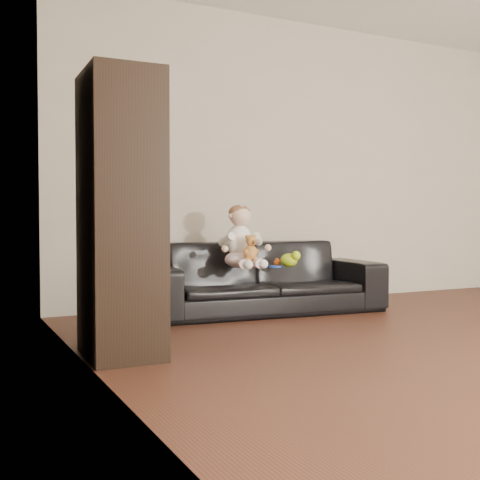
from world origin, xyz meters
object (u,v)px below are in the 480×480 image
cabinet (121,215)px  toy_rattle (277,263)px  sofa (260,277)px  toy_green (289,260)px  teddy_bear (251,248)px  baby (241,240)px  toy_blue_disc (275,267)px

cabinet → toy_rattle: (1.55, 0.96, -0.38)m
sofa → toy_green: sofa is taller
sofa → teddy_bear: teddy_bear is taller
cabinet → teddy_bear: (1.22, 0.80, -0.24)m
baby → toy_rattle: baby is taller
baby → teddy_bear: baby is taller
cabinet → toy_rattle: bearing=33.0°
toy_green → toy_rattle: toy_green is taller
toy_green → toy_blue_disc: (-0.11, 0.02, -0.05)m
teddy_bear → toy_green: (0.38, 0.06, -0.11)m
teddy_bear → toy_blue_disc: (0.26, 0.09, -0.15)m
toy_green → baby: bearing=167.3°
baby → sofa: bearing=40.0°
sofa → toy_rattle: (0.10, -0.10, 0.12)m
baby → teddy_bear: size_ratio=2.51×
toy_blue_disc → baby: bearing=166.7°
cabinet → toy_green: (1.60, 0.86, -0.35)m
teddy_bear → baby: bearing=96.0°
baby → teddy_bear: 0.16m
sofa → teddy_bear: bearing=-126.0°
cabinet → baby: 1.55m
toy_green → toy_blue_disc: 0.12m
toy_rattle → cabinet: bearing=-148.2°
sofa → toy_blue_disc: bearing=-71.8°
toy_rattle → toy_blue_disc: 0.10m
cabinet → baby: bearing=39.2°
baby → teddy_bear: (0.01, -0.15, -0.06)m
teddy_bear → toy_rattle: size_ratio=3.42×
sofa → toy_rattle: 0.19m
baby → toy_green: baby is taller
baby → toy_rattle: bearing=17.0°
baby → toy_blue_disc: size_ratio=5.11×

